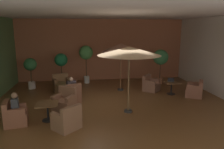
% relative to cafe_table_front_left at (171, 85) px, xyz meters
% --- Properties ---
extents(ground_plane, '(10.63, 10.37, 0.02)m').
position_rel_cafe_table_front_left_xyz_m(ground_plane, '(-3.15, -1.41, -0.50)').
color(ground_plane, brown).
extents(wall_back_brick, '(10.63, 0.08, 3.84)m').
position_rel_cafe_table_front_left_xyz_m(wall_back_brick, '(-3.15, 3.74, 1.42)').
color(wall_back_brick, '#A96243').
rests_on(wall_back_brick, ground_plane).
extents(ceiling_slab, '(10.63, 10.37, 0.06)m').
position_rel_cafe_table_front_left_xyz_m(ceiling_slab, '(-3.15, -1.41, 3.37)').
color(ceiling_slab, silver).
rests_on(ceiling_slab, wall_back_brick).
extents(cafe_table_front_left, '(0.79, 0.79, 0.64)m').
position_rel_cafe_table_front_left_xyz_m(cafe_table_front_left, '(0.00, 0.00, 0.00)').
color(cafe_table_front_left, black).
rests_on(cafe_table_front_left, ground_plane).
extents(armchair_front_left_north, '(1.06, 1.06, 0.83)m').
position_rel_cafe_table_front_left_xyz_m(armchair_front_left_north, '(-0.83, 0.74, -0.19)').
color(armchair_front_left_north, brown).
rests_on(armchair_front_left_north, ground_plane).
extents(armchair_front_left_east, '(1.02, 1.02, 0.81)m').
position_rel_cafe_table_front_left_xyz_m(armchair_front_left_east, '(0.96, -0.56, -0.18)').
color(armchair_front_left_east, brown).
rests_on(armchair_front_left_east, ground_plane).
extents(cafe_table_front_right, '(0.83, 0.83, 0.64)m').
position_rel_cafe_table_front_left_xyz_m(cafe_table_front_right, '(-5.27, 0.45, -0.00)').
color(cafe_table_front_right, black).
rests_on(cafe_table_front_right, ground_plane).
extents(armchair_front_right_north, '(0.92, 0.95, 0.89)m').
position_rel_cafe_table_front_left_xyz_m(armchair_front_right_north, '(-4.92, -0.49, -0.17)').
color(armchair_front_right_north, brown).
rests_on(armchair_front_right_north, ground_plane).
extents(armchair_front_right_east, '(1.00, 0.95, 0.88)m').
position_rel_cafe_table_front_left_xyz_m(armchair_front_right_east, '(-5.56, 1.42, -0.17)').
color(armchair_front_right_east, brown).
rests_on(armchair_front_right_east, ground_plane).
extents(cafe_table_mid_center, '(0.77, 0.77, 0.64)m').
position_rel_cafe_table_front_left_xyz_m(cafe_table_mid_center, '(-5.69, -2.43, -0.00)').
color(cafe_table_mid_center, black).
rests_on(cafe_table_mid_center, ground_plane).
extents(armchair_mid_center_north, '(0.85, 0.84, 0.85)m').
position_rel_cafe_table_front_left_xyz_m(armchair_mid_center_north, '(-6.76, -2.61, -0.17)').
color(armchair_mid_center_north, brown).
rests_on(armchair_mid_center_north, ground_plane).
extents(armchair_mid_center_east, '(1.04, 1.04, 0.84)m').
position_rel_cafe_table_front_left_xyz_m(armchair_mid_center_east, '(-4.96, -3.23, -0.19)').
color(armchair_mid_center_east, '#875E44').
rests_on(armchair_mid_center_east, ground_plane).
extents(armchair_mid_center_south, '(1.03, 1.02, 0.93)m').
position_rel_cafe_table_front_left_xyz_m(armchair_mid_center_south, '(-5.17, -1.47, -0.16)').
color(armchair_mid_center_south, brown).
rests_on(armchair_mid_center_south, ground_plane).
extents(patio_umbrella_tall_red, '(2.41, 2.41, 2.59)m').
position_rel_cafe_table_front_left_xyz_m(patio_umbrella_tall_red, '(-2.66, -2.03, 1.92)').
color(patio_umbrella_tall_red, '#2D2D2D').
rests_on(patio_umbrella_tall_red, ground_plane).
extents(patio_umbrella_center_beige, '(1.97, 1.97, 2.51)m').
position_rel_cafe_table_front_left_xyz_m(patio_umbrella_center_beige, '(-2.42, 1.07, 1.79)').
color(patio_umbrella_center_beige, '#2D2D2D').
rests_on(patio_umbrella_center_beige, ground_plane).
extents(potted_tree_left_corner, '(0.83, 0.83, 2.27)m').
position_rel_cafe_table_front_left_xyz_m(potted_tree_left_corner, '(-4.18, 2.89, 1.24)').
color(potted_tree_left_corner, silver).
rests_on(potted_tree_left_corner, ground_plane).
extents(potted_tree_mid_left, '(0.75, 0.75, 1.87)m').
position_rel_cafe_table_front_left_xyz_m(potted_tree_mid_left, '(-5.62, 2.60, 0.86)').
color(potted_tree_mid_left, '#382E2E').
rests_on(potted_tree_mid_left, ground_plane).
extents(potted_tree_mid_right, '(0.69, 0.69, 1.70)m').
position_rel_cafe_table_front_left_xyz_m(potted_tree_mid_right, '(-7.21, 2.02, 0.69)').
color(potted_tree_mid_right, silver).
rests_on(potted_tree_mid_right, ground_plane).
extents(potted_tree_right_corner, '(0.90, 0.90, 2.06)m').
position_rel_cafe_table_front_left_xyz_m(potted_tree_right_corner, '(0.16, 2.11, 1.05)').
color(potted_tree_right_corner, '#A96C4C').
rests_on(potted_tree_right_corner, ground_plane).
extents(patron_blue_shirt, '(0.27, 0.37, 0.69)m').
position_rel_cafe_table_front_left_xyz_m(patron_blue_shirt, '(-6.72, -2.61, 0.28)').
color(patron_blue_shirt, '#37393E').
rests_on(patron_blue_shirt, ground_plane).
extents(patron_by_window, '(0.46, 0.38, 0.68)m').
position_rel_cafe_table_front_left_xyz_m(patron_by_window, '(-4.94, -0.46, 0.25)').
color(patron_by_window, '#40363A').
rests_on(patron_by_window, ground_plane).
extents(iced_drink_cup, '(0.08, 0.08, 0.11)m').
position_rel_cafe_table_front_left_xyz_m(iced_drink_cup, '(0.04, 0.04, 0.20)').
color(iced_drink_cup, silver).
rests_on(iced_drink_cup, cafe_table_front_left).
extents(open_laptop, '(0.37, 0.32, 0.20)m').
position_rel_cafe_table_front_left_xyz_m(open_laptop, '(-0.02, 0.05, 0.20)').
color(open_laptop, '#9EA0A5').
rests_on(open_laptop, cafe_table_front_left).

